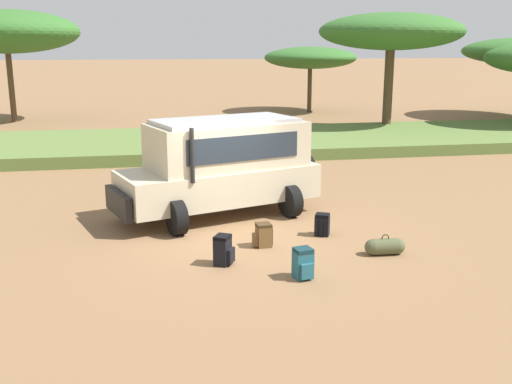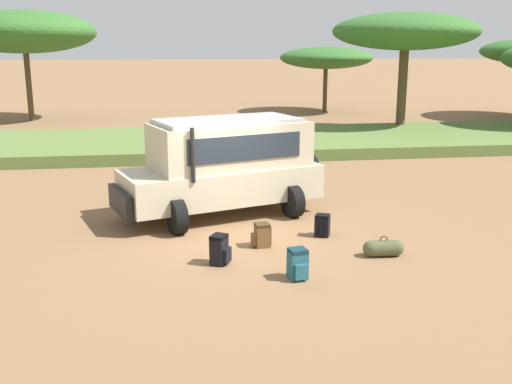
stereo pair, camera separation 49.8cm
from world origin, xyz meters
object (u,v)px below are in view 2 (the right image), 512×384
backpack_near_rear_wheel (262,235)px  acacia_tree_left_mid (326,58)px  safari_vehicle (225,165)px  acacia_tree_far_left (24,32)px  acacia_tree_centre_back (405,32)px  backpack_outermost (322,226)px  backpack_beside_front_wheel (220,250)px  backpack_cluster_center (298,264)px  duffel_bag_low_black_case (383,248)px

backpack_near_rear_wheel → acacia_tree_left_mid: acacia_tree_left_mid is taller
backpack_near_rear_wheel → safari_vehicle: bearing=101.7°
acacia_tree_far_left → acacia_tree_centre_back: (18.76, -7.66, -0.09)m
acacia_tree_left_mid → backpack_outermost: bearing=-104.6°
safari_vehicle → backpack_outermost: bearing=-45.9°
acacia_tree_far_left → acacia_tree_left_mid: (17.50, 1.95, -1.49)m
backpack_beside_front_wheel → backpack_near_rear_wheel: (0.98, 0.92, -0.04)m
backpack_near_rear_wheel → acacia_tree_far_left: acacia_tree_far_left is taller
safari_vehicle → backpack_cluster_center: bearing=-78.4°
backpack_beside_front_wheel → backpack_near_rear_wheel: bearing=43.4°
acacia_tree_far_left → acacia_tree_centre_back: 20.27m
backpack_near_rear_wheel → acacia_tree_far_left: 25.53m
backpack_cluster_center → acacia_tree_left_mid: acacia_tree_left_mid is taller
safari_vehicle → acacia_tree_left_mid: 24.19m
acacia_tree_centre_back → duffel_bag_low_black_case: bearing=-112.4°
safari_vehicle → backpack_cluster_center: safari_vehicle is taller
acacia_tree_left_mid → acacia_tree_centre_back: acacia_tree_centre_back is taller
backpack_near_rear_wheel → acacia_tree_left_mid: (7.91, 25.16, 3.12)m
duffel_bag_low_black_case → acacia_tree_centre_back: (6.79, 16.49, 4.60)m
backpack_beside_front_wheel → duffel_bag_low_black_case: 3.36m
backpack_beside_front_wheel → backpack_outermost: bearing=30.5°
acacia_tree_left_mid → acacia_tree_far_left: bearing=-173.6°
acacia_tree_far_left → acacia_tree_centre_back: bearing=-22.2°
backpack_outermost → acacia_tree_left_mid: 25.66m
backpack_cluster_center → backpack_near_rear_wheel: 1.94m
backpack_beside_front_wheel → acacia_tree_centre_back: bearing=58.4°
backpack_beside_front_wheel → acacia_tree_far_left: (-8.62, 24.13, 4.57)m
backpack_cluster_center → acacia_tree_centre_back: (8.78, 17.44, 4.49)m
backpack_beside_front_wheel → backpack_outermost: size_ratio=1.18×
acacia_tree_centre_back → backpack_outermost: bearing=-117.1°
backpack_cluster_center → acacia_tree_far_left: 27.40m
backpack_outermost → acacia_tree_far_left: size_ratio=0.07×
safari_vehicle → backpack_outermost: size_ratio=10.75×
backpack_outermost → acacia_tree_centre_back: 17.48m
backpack_beside_front_wheel → backpack_near_rear_wheel: backpack_beside_front_wheel is taller
backpack_beside_front_wheel → acacia_tree_centre_back: acacia_tree_centre_back is taller
backpack_near_rear_wheel → backpack_outermost: backpack_near_rear_wheel is taller
backpack_cluster_center → acacia_tree_left_mid: bearing=74.5°
backpack_near_rear_wheel → duffel_bag_low_black_case: backpack_near_rear_wheel is taller
backpack_beside_front_wheel → backpack_cluster_center: bearing=-35.5°
backpack_beside_front_wheel → duffel_bag_low_black_case: bearing=-0.4°
backpack_beside_front_wheel → acacia_tree_far_left: size_ratio=0.08×
backpack_near_rear_wheel → backpack_cluster_center: bearing=-78.5°
backpack_near_rear_wheel → duffel_bag_low_black_case: 2.56m
backpack_cluster_center → backpack_outermost: 2.64m
backpack_cluster_center → acacia_tree_centre_back: 20.04m
backpack_beside_front_wheel → acacia_tree_far_left: acacia_tree_far_left is taller
backpack_near_rear_wheel → acacia_tree_far_left: (-9.60, 23.21, 4.61)m
backpack_outermost → acacia_tree_far_left: (-11.06, 22.69, 4.61)m
duffel_bag_low_black_case → acacia_tree_left_mid: size_ratio=0.14×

